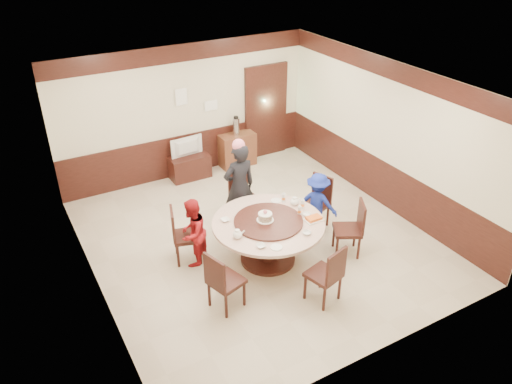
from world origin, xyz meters
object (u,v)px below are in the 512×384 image
side_cabinet (237,150)px  thermos (236,126)px  person_blue (317,203)px  banquet_table (268,233)px  tv_stand (190,167)px  shrimp_platter (314,219)px  television (188,147)px  person_red (192,233)px  birthday_cake (265,217)px  person_standing (239,187)px

side_cabinet → thermos: thermos is taller
person_blue → banquet_table: bearing=69.1°
banquet_table → tv_stand: size_ratio=2.12×
shrimp_platter → tv_stand: shrimp_platter is taller
television → thermos: (1.16, 0.03, 0.23)m
person_red → television: person_red is taller
birthday_cake → tv_stand: 3.37m
person_standing → thermos: (1.12, 2.26, 0.12)m
person_red → thermos: person_red is taller
person_blue → television: person_blue is taller
tv_stand → person_standing: bearing=-88.9°
shrimp_platter → banquet_table: bearing=154.5°
side_cabinet → person_standing: bearing=-116.6°
person_red → side_cabinet: (2.29, 2.83, -0.21)m
person_blue → tv_stand: size_ratio=1.34×
tv_stand → side_cabinet: side_cabinet is taller
person_standing → person_blue: size_ratio=1.45×
person_red → person_blue: 2.30m
person_standing → tv_stand: size_ratio=1.94×
person_standing → side_cabinet: (1.13, 2.26, -0.45)m
birthday_cake → shrimp_platter: size_ratio=0.92×
side_cabinet → tv_stand: bearing=-178.5°
birthday_cake → side_cabinet: 3.60m
tv_stand → thermos: (1.16, 0.03, 0.69)m
person_standing → person_blue: 1.40m
person_standing → person_red: size_ratio=1.41×
banquet_table → thermos: (1.19, 3.38, 0.41)m
shrimp_platter → thermos: 3.74m
person_blue → television: 3.24m
tv_stand → person_red: bearing=-111.6°
tv_stand → shrimp_platter: bearing=-80.2°
person_blue → side_cabinet: size_ratio=1.42×
banquet_table → birthday_cake: bearing=144.4°
person_red → birthday_cake: person_red is taller
person_red → television: 3.02m
television → thermos: bearing=176.8°
tv_stand → side_cabinet: (1.17, 0.03, 0.12)m
person_red → thermos: (2.27, 2.83, 0.36)m
banquet_table → shrimp_platter: shrimp_platter is taller
television → thermos: size_ratio=1.89×
tv_stand → person_blue: bearing=-68.7°
shrimp_platter → television: television is taller
banquet_table → birthday_cake: 0.32m
person_red → tv_stand: size_ratio=1.38×
person_red → person_blue: size_ratio=1.03×
banquet_table → television: bearing=89.5°
tv_stand → television: size_ratio=1.18×
birthday_cake → thermos: thermos is taller
birthday_cake → shrimp_platter: bearing=-26.2°
television → person_red: bearing=63.7°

